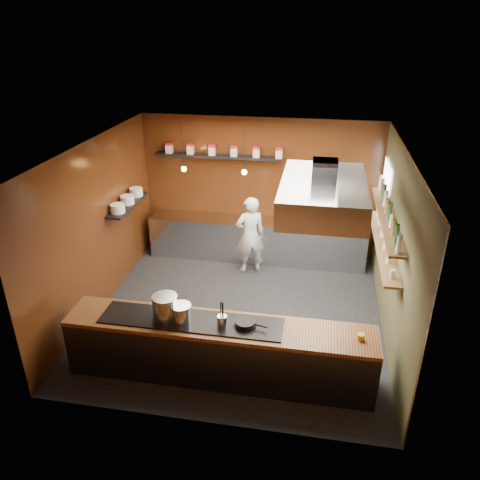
% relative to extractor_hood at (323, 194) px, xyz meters
% --- Properties ---
extents(floor, '(5.00, 5.00, 0.00)m').
position_rel_extractor_hood_xyz_m(floor, '(-1.30, 0.40, -2.51)').
color(floor, black).
rests_on(floor, ground).
extents(back_wall, '(5.00, 0.00, 5.00)m').
position_rel_extractor_hood_xyz_m(back_wall, '(-1.30, 2.90, -1.01)').
color(back_wall, '#3C150A').
rests_on(back_wall, ground).
extents(left_wall, '(0.00, 5.00, 5.00)m').
position_rel_extractor_hood_xyz_m(left_wall, '(-3.80, 0.40, -1.01)').
color(left_wall, '#3C150A').
rests_on(left_wall, ground).
extents(right_wall, '(0.00, 5.00, 5.00)m').
position_rel_extractor_hood_xyz_m(right_wall, '(1.20, 0.40, -1.01)').
color(right_wall, '#484929').
rests_on(right_wall, ground).
extents(ceiling, '(5.00, 5.00, 0.00)m').
position_rel_extractor_hood_xyz_m(ceiling, '(-1.30, 0.40, 0.49)').
color(ceiling, silver).
rests_on(ceiling, back_wall).
extents(window_pane, '(0.00, 1.00, 1.00)m').
position_rel_extractor_hood_xyz_m(window_pane, '(1.15, 2.10, -0.61)').
color(window_pane, white).
rests_on(window_pane, right_wall).
extents(prep_counter, '(4.60, 0.65, 0.90)m').
position_rel_extractor_hood_xyz_m(prep_counter, '(-1.30, 2.57, -2.06)').
color(prep_counter, silver).
rests_on(prep_counter, floor).
extents(pass_counter, '(4.40, 0.72, 0.94)m').
position_rel_extractor_hood_xyz_m(pass_counter, '(-1.30, -1.20, -2.04)').
color(pass_counter, '#38383D').
rests_on(pass_counter, floor).
extents(tin_shelf, '(2.60, 0.26, 0.04)m').
position_rel_extractor_hood_xyz_m(tin_shelf, '(-2.20, 2.76, -0.31)').
color(tin_shelf, black).
rests_on(tin_shelf, back_wall).
extents(plate_shelf, '(0.30, 1.40, 0.04)m').
position_rel_extractor_hood_xyz_m(plate_shelf, '(-3.64, 1.40, -0.96)').
color(plate_shelf, black).
rests_on(plate_shelf, left_wall).
extents(bottle_shelf_upper, '(0.26, 2.80, 0.04)m').
position_rel_extractor_hood_xyz_m(bottle_shelf_upper, '(1.04, 0.70, -0.59)').
color(bottle_shelf_upper, brown).
rests_on(bottle_shelf_upper, right_wall).
extents(bottle_shelf_lower, '(0.26, 2.80, 0.04)m').
position_rel_extractor_hood_xyz_m(bottle_shelf_lower, '(1.04, 0.70, -1.06)').
color(bottle_shelf_lower, brown).
rests_on(bottle_shelf_lower, right_wall).
extents(extractor_hood, '(1.20, 2.00, 0.72)m').
position_rel_extractor_hood_xyz_m(extractor_hood, '(0.00, 0.00, 0.00)').
color(extractor_hood, '#38383D').
rests_on(extractor_hood, ceiling).
extents(pendant_left, '(0.10, 0.10, 0.95)m').
position_rel_extractor_hood_xyz_m(pendant_left, '(-2.70, 2.10, -0.35)').
color(pendant_left, black).
rests_on(pendant_left, ceiling).
extents(pendant_right, '(0.10, 0.10, 0.95)m').
position_rel_extractor_hood_xyz_m(pendant_right, '(-1.50, 2.10, -0.35)').
color(pendant_right, black).
rests_on(pendant_right, ceiling).
extents(storage_tins, '(2.43, 0.13, 0.22)m').
position_rel_extractor_hood_xyz_m(storage_tins, '(-2.05, 2.76, -0.17)').
color(storage_tins, beige).
rests_on(storage_tins, tin_shelf).
extents(plate_stacks, '(0.26, 1.16, 0.16)m').
position_rel_extractor_hood_xyz_m(plate_stacks, '(-3.64, 1.40, -0.86)').
color(plate_stacks, white).
rests_on(plate_stacks, plate_shelf).
extents(bottles, '(0.06, 2.66, 0.24)m').
position_rel_extractor_hood_xyz_m(bottles, '(1.04, 0.70, -0.45)').
color(bottles, silver).
rests_on(bottles, bottle_shelf_upper).
extents(wine_glasses, '(0.07, 2.37, 0.13)m').
position_rel_extractor_hood_xyz_m(wine_glasses, '(1.04, 0.70, -0.97)').
color(wine_glasses, silver).
rests_on(wine_glasses, bottle_shelf_lower).
extents(stockpot_large, '(0.37, 0.37, 0.35)m').
position_rel_extractor_hood_xyz_m(stockpot_large, '(-2.07, -1.20, -1.39)').
color(stockpot_large, '#B8BABF').
rests_on(stockpot_large, pass_counter).
extents(stockpot_small, '(0.37, 0.37, 0.27)m').
position_rel_extractor_hood_xyz_m(stockpot_small, '(-1.82, -1.25, -1.43)').
color(stockpot_small, silver).
rests_on(stockpot_small, pass_counter).
extents(utensil_crock, '(0.15, 0.15, 0.17)m').
position_rel_extractor_hood_xyz_m(utensil_crock, '(-1.23, -1.27, -1.48)').
color(utensil_crock, silver).
rests_on(utensil_crock, pass_counter).
extents(frying_pan, '(0.47, 0.31, 0.08)m').
position_rel_extractor_hood_xyz_m(frying_pan, '(-0.92, -1.20, -1.53)').
color(frying_pan, black).
rests_on(frying_pan, pass_counter).
extents(butter_jar, '(0.11, 0.11, 0.09)m').
position_rel_extractor_hood_xyz_m(butter_jar, '(0.64, -1.21, -1.54)').
color(butter_jar, gold).
rests_on(butter_jar, pass_counter).
extents(espresso_machine, '(0.43, 0.42, 0.39)m').
position_rel_extractor_hood_xyz_m(espresso_machine, '(0.23, 2.53, -1.41)').
color(espresso_machine, black).
rests_on(espresso_machine, prep_counter).
extents(chef, '(0.70, 0.60, 1.63)m').
position_rel_extractor_hood_xyz_m(chef, '(-1.36, 2.01, -1.69)').
color(chef, white).
rests_on(chef, floor).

